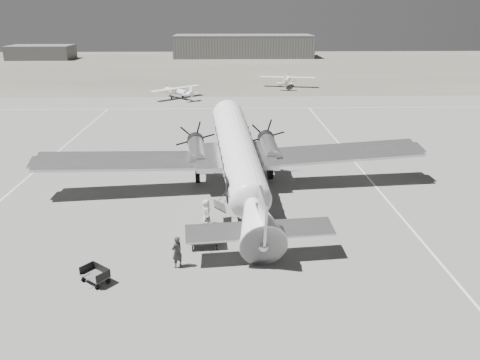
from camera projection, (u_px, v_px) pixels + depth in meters
name	position (u px, v px, depth m)	size (l,w,h in m)	color
ground	(234.00, 224.00, 32.30)	(260.00, 260.00, 0.00)	slate
taxi_line_right	(405.00, 221.00, 32.63)	(0.15, 80.00, 0.01)	silver
taxi_line_left	(28.00, 177.00, 41.18)	(0.15, 60.00, 0.01)	silver
taxi_line_horizon	(229.00, 108.00, 69.85)	(90.00, 0.15, 0.01)	silver
grass_infield	(227.00, 66.00, 121.48)	(260.00, 90.00, 0.01)	#656255
hangar_main	(243.00, 46.00, 143.96)	(42.00, 14.00, 6.60)	slate
shed_secondary	(41.00, 52.00, 138.04)	(18.00, 10.00, 4.00)	#515151
dc3_airliner	(239.00, 161.00, 35.73)	(32.02, 22.21, 6.10)	silver
light_plane_left	(178.00, 93.00, 77.26)	(9.42, 7.64, 1.96)	silver
light_plane_right	(287.00, 82.00, 88.38)	(10.49, 8.51, 2.18)	silver
baggage_cart_near	(204.00, 239.00, 28.93)	(1.92, 1.35, 1.08)	#515151
baggage_cart_far	(95.00, 275.00, 25.18)	(1.57, 1.11, 0.89)	#515151
ground_crew	(177.00, 252.00, 26.57)	(0.70, 0.46, 1.92)	#2B2B2B
ramp_agent	(208.00, 226.00, 30.05)	(0.78, 0.61, 1.61)	#B6B6B4
passenger	(206.00, 212.00, 31.83)	(0.91, 0.59, 1.85)	beige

